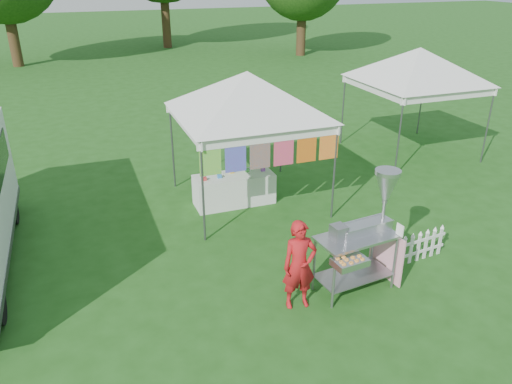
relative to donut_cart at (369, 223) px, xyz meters
name	(u,v)px	position (x,y,z in m)	size (l,w,h in m)	color
ground	(316,282)	(-0.71, 0.37, -1.20)	(120.00, 120.00, 0.00)	#1F4F16
canopy_main	(247,72)	(-0.71, 3.87, 1.78)	(4.24, 4.24, 3.45)	#59595E
canopy_right	(421,48)	(4.79, 5.37, 1.79)	(4.24, 4.24, 3.45)	#59595E
donut_cart	(369,223)	(0.00, 0.00, 0.00)	(1.47, 1.15, 2.05)	gray
vendor	(299,265)	(-1.27, -0.10, -0.45)	(0.55, 0.36, 1.50)	red
picket_fence	(415,248)	(1.26, 0.31, -0.92)	(1.43, 0.19, 0.56)	white
display_table	(234,189)	(-1.05, 3.86, -0.85)	(1.80, 0.70, 0.70)	white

